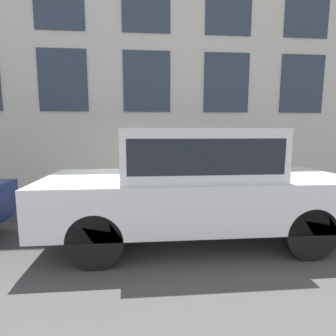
% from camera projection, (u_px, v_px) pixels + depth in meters
% --- Properties ---
extents(ground_plane, '(80.00, 80.00, 0.00)m').
position_uv_depth(ground_plane, '(149.00, 217.00, 6.05)').
color(ground_plane, '#514F4C').
extents(sidewalk, '(2.64, 60.00, 0.17)m').
position_uv_depth(sidewalk, '(149.00, 199.00, 7.34)').
color(sidewalk, '#B2ADA3').
rests_on(sidewalk, ground_plane).
extents(building_facade, '(0.33, 40.00, 10.81)m').
position_uv_depth(building_facade, '(146.00, 18.00, 8.03)').
color(building_facade, beige).
rests_on(building_facade, ground_plane).
extents(fire_hydrant, '(0.32, 0.44, 0.69)m').
position_uv_depth(fire_hydrant, '(160.00, 189.00, 6.67)').
color(fire_hydrant, '#2D7260').
rests_on(fire_hydrant, sidewalk).
extents(person, '(0.41, 0.27, 1.70)m').
position_uv_depth(person, '(175.00, 161.00, 7.03)').
color(person, navy).
rests_on(person, sidewalk).
extents(parked_car_white_near, '(1.93, 5.25, 2.02)m').
position_uv_depth(parked_car_white_near, '(196.00, 181.00, 4.66)').
color(parked_car_white_near, black).
rests_on(parked_car_white_near, ground_plane).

